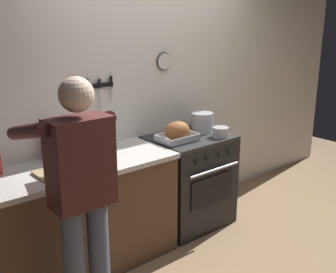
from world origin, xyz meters
name	(u,v)px	position (x,y,z in m)	size (l,w,h in m)	color
wall_back	(148,92)	(0.00, 1.35, 1.30)	(6.00, 0.13, 2.60)	white
counter_block	(52,225)	(-1.21, 0.99, 0.46)	(2.03, 0.65, 0.90)	brown
stove	(189,180)	(0.22, 0.99, 0.45)	(0.76, 0.67, 0.90)	black
person_cook	(81,190)	(-1.24, 0.42, 0.95)	(0.51, 0.63, 1.66)	#4C566B
roasting_pan	(177,132)	(0.03, 0.95, 0.98)	(0.35, 0.26, 0.19)	#B7B7BC
stock_pot	(202,122)	(0.43, 1.04, 1.00)	(0.22, 0.22, 0.19)	#B7B7BC
saucepan	(221,132)	(0.43, 0.79, 0.95)	(0.16, 0.16, 0.09)	#B7B7BC
cutting_board	(62,171)	(-1.14, 0.89, 0.91)	(0.36, 0.24, 0.02)	tan
bottle_wine_red	(47,144)	(-1.09, 1.22, 1.03)	(0.08, 0.08, 0.31)	#47141E
bottle_vinegar	(94,141)	(-0.71, 1.17, 1.00)	(0.07, 0.07, 0.23)	#997F4C
bottle_dish_soap	(86,147)	(-0.83, 1.08, 0.98)	(0.06, 0.06, 0.20)	#338CCC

